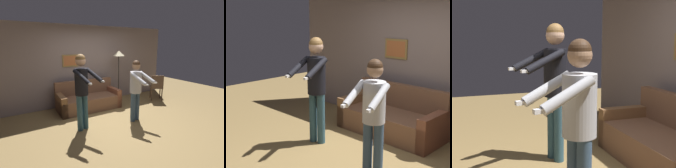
{
  "view_description": "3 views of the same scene",
  "coord_description": "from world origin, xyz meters",
  "views": [
    {
      "loc": [
        -2.4,
        -3.55,
        2.01
      ],
      "look_at": [
        -0.21,
        0.03,
        1.04
      ],
      "focal_mm": 28.0,
      "sensor_mm": 36.0,
      "label": 1
    },
    {
      "loc": [
        2.77,
        -3.25,
        2.18
      ],
      "look_at": [
        -0.28,
        -0.1,
        1.17
      ],
      "focal_mm": 50.0,
      "sensor_mm": 36.0,
      "label": 2
    },
    {
      "loc": [
        2.8,
        -1.15,
        1.62
      ],
      "look_at": [
        -0.53,
        0.06,
        1.08
      ],
      "focal_mm": 50.0,
      "sensor_mm": 36.0,
      "label": 3
    }
  ],
  "objects": [
    {
      "name": "couch",
      "position": [
        -0.29,
        1.32,
        0.28
      ],
      "size": [
        1.92,
        0.89,
        0.87
      ],
      "color": "brown",
      "rests_on": "ground_plane"
    },
    {
      "name": "person_standing_right",
      "position": [
        0.41,
        -0.15,
        0.96
      ],
      "size": [
        0.51,
        0.69,
        1.61
      ],
      "color": "#385069",
      "rests_on": "ground_plane"
    },
    {
      "name": "person_standing_left",
      "position": [
        -0.97,
        0.09,
        1.1
      ],
      "size": [
        0.55,
        0.75,
        1.79
      ],
      "color": "#2E5160",
      "rests_on": "ground_plane"
    }
  ]
}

